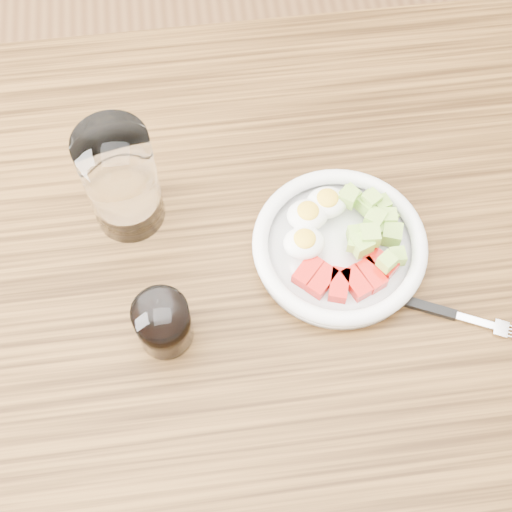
{
  "coord_description": "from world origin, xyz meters",
  "views": [
    {
      "loc": [
        -0.06,
        -0.4,
        1.63
      ],
      "look_at": [
        -0.01,
        0.01,
        0.8
      ],
      "focal_mm": 50.0,
      "sensor_mm": 36.0,
      "label": 1
    }
  ],
  "objects": [
    {
      "name": "water_glass",
      "position": [
        -0.17,
        0.11,
        0.85
      ],
      "size": [
        0.1,
        0.1,
        0.17
      ],
      "primitive_type": "cylinder",
      "color": "white",
      "rests_on": "dining_table"
    },
    {
      "name": "dining_table",
      "position": [
        0.0,
        0.0,
        0.67
      ],
      "size": [
        1.5,
        0.9,
        0.77
      ],
      "color": "brown",
      "rests_on": "ground"
    },
    {
      "name": "coffee_glass",
      "position": [
        -0.14,
        -0.07,
        0.81
      ],
      "size": [
        0.07,
        0.07,
        0.08
      ],
      "color": "white",
      "rests_on": "dining_table"
    },
    {
      "name": "bowl",
      "position": [
        0.1,
        0.02,
        0.79
      ],
      "size": [
        0.23,
        0.23,
        0.06
      ],
      "color": "white",
      "rests_on": "dining_table"
    },
    {
      "name": "fork",
      "position": [
        0.22,
        -0.09,
        0.77
      ],
      "size": [
        0.18,
        0.09,
        0.01
      ],
      "color": "black",
      "rests_on": "dining_table"
    },
    {
      "name": "ground",
      "position": [
        0.0,
        0.0,
        0.0
      ],
      "size": [
        4.0,
        4.0,
        0.0
      ],
      "primitive_type": "plane",
      "color": "brown",
      "rests_on": "ground"
    }
  ]
}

